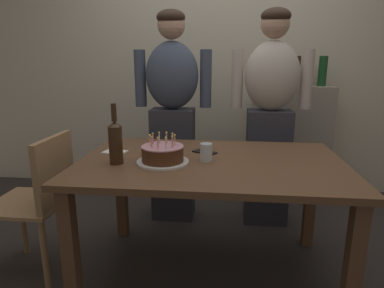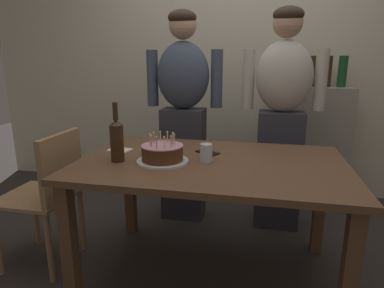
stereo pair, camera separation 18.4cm
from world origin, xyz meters
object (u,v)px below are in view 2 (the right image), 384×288
object	(u,v)px
birthday_cake	(162,154)
person_man_bearded	(183,114)
water_glass_near	(206,153)
cell_phone	(208,152)
napkin_stack	(120,150)
dining_chair	(50,189)
wine_bottle	(117,139)
person_woman_cardigan	(281,118)

from	to	relation	value
birthday_cake	person_man_bearded	world-z (taller)	person_man_bearded
birthday_cake	water_glass_near	size ratio (longest dim) A/B	2.83
cell_phone	person_man_bearded	distance (m)	0.70
cell_phone	napkin_stack	bearing A→B (deg)	-142.10
dining_chair	cell_phone	bearing A→B (deg)	103.90
water_glass_near	birthday_cake	bearing A→B (deg)	-165.84
wine_bottle	napkin_stack	world-z (taller)	wine_bottle
water_glass_near	person_man_bearded	size ratio (longest dim) A/B	0.06
cell_phone	person_man_bearded	xyz separation A→B (m)	(-0.30, 0.62, 0.13)
cell_phone	napkin_stack	size ratio (longest dim) A/B	1.06
napkin_stack	water_glass_near	bearing A→B (deg)	-11.56
birthday_cake	wine_bottle	xyz separation A→B (m)	(-0.25, -0.04, 0.08)
cell_phone	dining_chair	world-z (taller)	dining_chair
birthday_cake	napkin_stack	xyz separation A→B (m)	(-0.34, 0.18, -0.04)
cell_phone	dining_chair	size ratio (longest dim) A/B	0.17
cell_phone	napkin_stack	xyz separation A→B (m)	(-0.55, -0.06, 0.00)
napkin_stack	dining_chair	world-z (taller)	dining_chair
wine_bottle	person_man_bearded	distance (m)	0.90
wine_bottle	cell_phone	xyz separation A→B (m)	(0.47, 0.27, -0.12)
water_glass_near	person_man_bearded	world-z (taller)	person_man_bearded
birthday_cake	cell_phone	distance (m)	0.32
birthday_cake	wine_bottle	bearing A→B (deg)	-171.84
dining_chair	napkin_stack	bearing A→B (deg)	114.07
wine_bottle	person_man_bearded	xyz separation A→B (m)	(0.17, 0.89, 0.01)
water_glass_near	cell_phone	bearing A→B (deg)	96.55
water_glass_near	person_man_bearded	bearing A→B (deg)	112.05
person_man_bearded	person_woman_cardigan	size ratio (longest dim) A/B	1.00
napkin_stack	person_woman_cardigan	distance (m)	1.22
napkin_stack	birthday_cake	bearing A→B (deg)	-27.76
water_glass_near	napkin_stack	xyz separation A→B (m)	(-0.57, 0.12, -0.05)
birthday_cake	person_man_bearded	size ratio (longest dim) A/B	0.17
napkin_stack	person_woman_cardigan	bearing A→B (deg)	33.59
water_glass_near	dining_chair	bearing A→B (deg)	-176.36
napkin_stack	person_man_bearded	size ratio (longest dim) A/B	0.08
napkin_stack	dining_chair	bearing A→B (deg)	-155.93
napkin_stack	person_man_bearded	world-z (taller)	person_man_bearded
birthday_cake	water_glass_near	bearing A→B (deg)	14.16
person_woman_cardigan	napkin_stack	bearing A→B (deg)	33.59
birthday_cake	napkin_stack	distance (m)	0.38
person_woman_cardigan	dining_chair	size ratio (longest dim) A/B	1.90
water_glass_near	napkin_stack	size ratio (longest dim) A/B	0.75
napkin_stack	cell_phone	bearing A→B (deg)	5.87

